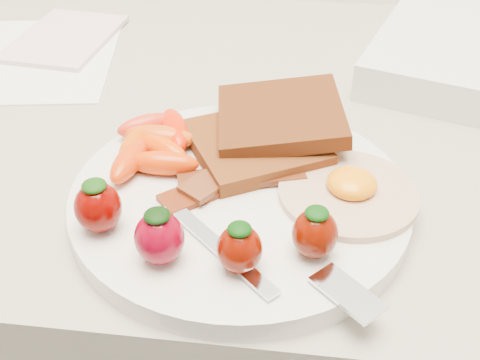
# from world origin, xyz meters

# --- Properties ---
(plate) EXTENTS (0.27, 0.27, 0.02)m
(plate) POSITION_xyz_m (0.02, 1.54, 0.91)
(plate) COLOR silver
(plate) RESTS_ON counter
(toast_lower) EXTENTS (0.14, 0.14, 0.01)m
(toast_lower) POSITION_xyz_m (0.02, 1.59, 0.93)
(toast_lower) COLOR #4C1C08
(toast_lower) RESTS_ON plate
(toast_upper) EXTENTS (0.12, 0.12, 0.03)m
(toast_upper) POSITION_xyz_m (0.04, 1.62, 0.94)
(toast_upper) COLOR #3E200C
(toast_upper) RESTS_ON toast_lower
(fried_egg) EXTENTS (0.13, 0.13, 0.02)m
(fried_egg) POSITION_xyz_m (0.10, 1.54, 0.92)
(fried_egg) COLOR beige
(fried_egg) RESTS_ON plate
(bacon_strips) EXTENTS (0.12, 0.11, 0.01)m
(bacon_strips) POSITION_xyz_m (0.01, 1.55, 0.92)
(bacon_strips) COLOR #390203
(bacon_strips) RESTS_ON plate
(baby_carrots) EXTENTS (0.09, 0.12, 0.02)m
(baby_carrots) POSITION_xyz_m (-0.06, 1.58, 0.93)
(baby_carrots) COLOR #D7480A
(baby_carrots) RESTS_ON plate
(strawberries) EXTENTS (0.19, 0.06, 0.04)m
(strawberries) POSITION_xyz_m (-0.01, 1.46, 0.94)
(strawberries) COLOR #5E0300
(strawberries) RESTS_ON plate
(fork) EXTENTS (0.16, 0.10, 0.00)m
(fork) POSITION_xyz_m (0.05, 1.45, 0.92)
(fork) COLOR silver
(fork) RESTS_ON plate
(paper_sheet) EXTENTS (0.20, 0.24, 0.00)m
(paper_sheet) POSITION_xyz_m (-0.25, 1.78, 0.90)
(paper_sheet) COLOR white
(paper_sheet) RESTS_ON counter
(notepad) EXTENTS (0.12, 0.16, 0.01)m
(notepad) POSITION_xyz_m (-0.24, 1.83, 0.91)
(notepad) COLOR beige
(notepad) RESTS_ON paper_sheet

